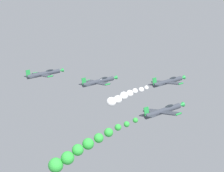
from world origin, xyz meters
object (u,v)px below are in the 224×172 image
(airplane_left_outer, at_px, (44,74))
(airplane_left_inner, at_px, (99,81))
(airplane_lead, at_px, (168,81))
(airplane_right_inner, at_px, (164,111))

(airplane_left_outer, bearing_deg, airplane_left_inner, 40.71)
(airplane_lead, xyz_separation_m, airplane_left_inner, (-12.54, -11.72, -1.13))
(airplane_lead, xyz_separation_m, airplane_right_inner, (11.62, -12.68, -0.19))
(airplane_right_inner, relative_size, airplane_left_outer, 1.00)
(airplane_lead, xyz_separation_m, airplane_left_outer, (-23.64, -21.27, -0.17))
(airplane_left_inner, height_order, airplane_right_inner, airplane_right_inner)
(airplane_lead, height_order, airplane_left_inner, airplane_lead)
(airplane_lead, relative_size, airplane_right_inner, 1.00)
(airplane_right_inner, bearing_deg, airplane_left_inner, 177.73)
(airplane_left_inner, xyz_separation_m, airplane_left_outer, (-11.10, -9.55, 0.95))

